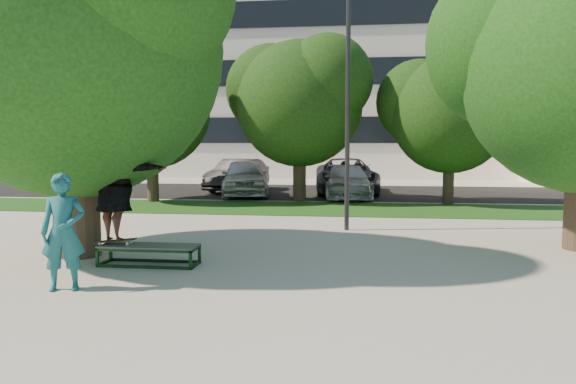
# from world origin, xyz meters

# --- Properties ---
(ground) EXTENTS (120.00, 120.00, 0.00)m
(ground) POSITION_xyz_m (0.00, 0.00, 0.00)
(ground) COLOR #A7A299
(ground) RESTS_ON ground
(grass_strip) EXTENTS (30.00, 4.00, 0.02)m
(grass_strip) POSITION_xyz_m (1.00, 9.50, 0.01)
(grass_strip) COLOR #174313
(grass_strip) RESTS_ON ground
(asphalt_strip) EXTENTS (40.00, 8.00, 0.01)m
(asphalt_strip) POSITION_xyz_m (0.00, 16.00, 0.01)
(asphalt_strip) COLOR black
(asphalt_strip) RESTS_ON ground
(tree_left) EXTENTS (6.96, 5.95, 7.12)m
(tree_left) POSITION_xyz_m (-4.29, 1.09, 4.42)
(tree_left) COLOR #38281E
(tree_left) RESTS_ON ground
(bg_tree_left) EXTENTS (5.28, 4.51, 5.77)m
(bg_tree_left) POSITION_xyz_m (-6.57, 11.07, 3.73)
(bg_tree_left) COLOR #38281E
(bg_tree_left) RESTS_ON ground
(bg_tree_mid) EXTENTS (5.76, 4.92, 6.24)m
(bg_tree_mid) POSITION_xyz_m (-1.08, 12.08, 4.02)
(bg_tree_mid) COLOR #38281E
(bg_tree_mid) RESTS_ON ground
(bg_tree_right) EXTENTS (5.04, 4.31, 5.43)m
(bg_tree_right) POSITION_xyz_m (4.43, 11.57, 3.49)
(bg_tree_right) COLOR #38281E
(bg_tree_right) RESTS_ON ground
(lamppost) EXTENTS (0.25, 0.15, 6.11)m
(lamppost) POSITION_xyz_m (1.00, 5.00, 3.15)
(lamppost) COLOR #2D2D30
(lamppost) RESTS_ON ground
(office_building) EXTENTS (30.00, 14.12, 16.00)m
(office_building) POSITION_xyz_m (-2.00, 31.98, 8.00)
(office_building) COLOR silver
(office_building) RESTS_ON ground
(grind_box) EXTENTS (1.80, 0.60, 0.38)m
(grind_box) POSITION_xyz_m (-2.50, 0.36, 0.19)
(grind_box) COLOR #113317
(grind_box) RESTS_ON ground
(skater_rig) EXTENTS (2.15, 0.66, 1.81)m
(skater_rig) POSITION_xyz_m (-3.15, 0.36, 1.32)
(skater_rig) COLOR white
(skater_rig) RESTS_ON grind_box
(bystander) EXTENTS (0.76, 0.61, 1.80)m
(bystander) POSITION_xyz_m (-3.12, -1.49, 0.90)
(bystander) COLOR #1B6167
(bystander) RESTS_ON ground
(car_silver_a) EXTENTS (2.77, 4.90, 1.57)m
(car_silver_a) POSITION_xyz_m (-3.50, 13.68, 0.79)
(car_silver_a) COLOR silver
(car_silver_a) RESTS_ON asphalt_strip
(car_dark) EXTENTS (2.28, 4.70, 1.49)m
(car_dark) POSITION_xyz_m (-4.30, 15.92, 0.74)
(car_dark) COLOR black
(car_dark) RESTS_ON asphalt_strip
(car_grey) EXTENTS (3.07, 5.79, 1.55)m
(car_grey) POSITION_xyz_m (0.68, 15.42, 0.78)
(car_grey) COLOR #515155
(car_grey) RESTS_ON asphalt_strip
(car_silver_b) EXTENTS (2.21, 4.66, 1.31)m
(car_silver_b) POSITION_xyz_m (0.80, 13.50, 0.66)
(car_silver_b) COLOR #BCBBC0
(car_silver_b) RESTS_ON asphalt_strip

